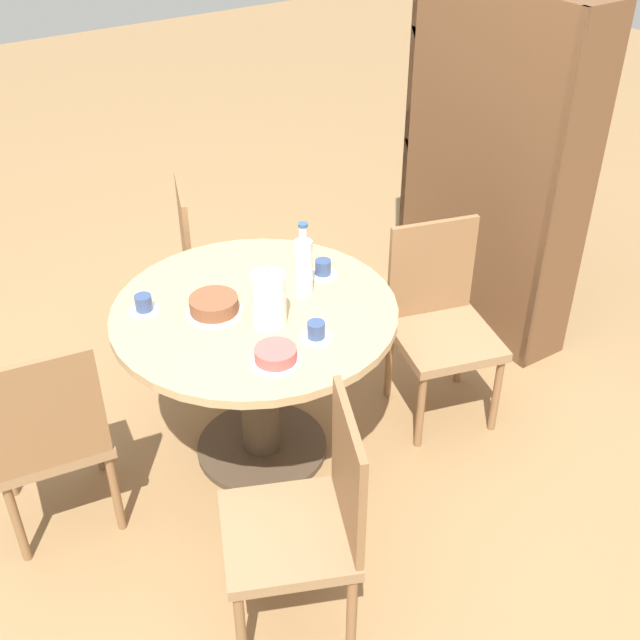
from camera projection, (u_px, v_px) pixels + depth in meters
The scene contains 14 objects.
ground_plane at pixel (262, 449), 3.51m from camera, with size 14.00×14.00×0.00m, color #937047.
dining_table at pixel (257, 350), 3.20m from camera, with size 1.11×1.11×0.74m.
chair_a at pixel (216, 264), 3.91m from camera, with size 0.54×0.54×0.89m.
chair_b at pixel (48, 434), 2.91m from camera, with size 0.48×0.48×0.89m.
chair_c at pixel (307, 520), 2.58m from camera, with size 0.55×0.55×0.89m.
chair_d at pixel (440, 321), 3.51m from camera, with size 0.52×0.52×0.89m.
bookshelf at pixel (489, 168), 3.91m from camera, with size 1.04×0.28×1.72m.
coffee_pot at pixel (269, 297), 2.95m from camera, with size 0.13×0.13×0.25m.
water_bottle at pixel (303, 265), 3.11m from camera, with size 0.07×0.07×0.31m.
cake_main at pixel (214, 306), 3.04m from camera, with size 0.22×0.22×0.07m.
cake_second at pixel (276, 356), 2.79m from camera, with size 0.18×0.18×0.06m.
cup_a at pixel (144, 305), 3.06m from camera, with size 0.12×0.12×0.07m.
cup_b at pixel (316, 332), 2.91m from camera, with size 0.12×0.12×0.07m.
cup_c at pixel (323, 269), 3.28m from camera, with size 0.12×0.12×0.07m.
Camera 1 is at (2.29, -1.19, 2.46)m, focal length 45.00 mm.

